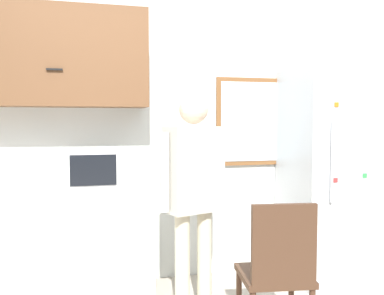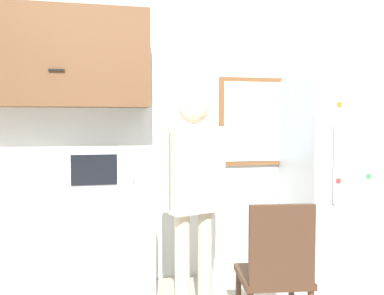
# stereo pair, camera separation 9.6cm
# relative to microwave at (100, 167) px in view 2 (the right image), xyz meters

# --- Properties ---
(back_wall) EXTENTS (6.00, 0.06, 2.70)m
(back_wall) POSITION_rel_microwave_xyz_m (0.39, 0.42, 0.28)
(back_wall) COLOR silver
(back_wall) RESTS_ON ground_plane
(counter) EXTENTS (2.22, 0.62, 0.92)m
(counter) POSITION_rel_microwave_xyz_m (-0.70, 0.08, -0.61)
(counter) COLOR silver
(counter) RESTS_ON ground_plane
(upper_cabinets) EXTENTS (2.22, 0.37, 0.79)m
(upper_cabinets) POSITION_rel_microwave_xyz_m (-0.70, 0.21, 0.87)
(upper_cabinets) COLOR brown
(microwave) EXTENTS (0.47, 0.40, 0.29)m
(microwave) POSITION_rel_microwave_xyz_m (0.00, 0.00, 0.00)
(microwave) COLOR white
(microwave) RESTS_ON counter
(person) EXTENTS (0.54, 0.34, 1.62)m
(person) POSITION_rel_microwave_xyz_m (0.67, -0.36, -0.09)
(person) COLOR beige
(person) RESTS_ON ground_plane
(refrigerator) EXTENTS (0.74, 0.72, 1.90)m
(refrigerator) POSITION_rel_microwave_xyz_m (2.04, 0.03, -0.12)
(refrigerator) COLOR silver
(refrigerator) RESTS_ON ground_plane
(chair) EXTENTS (0.50, 0.50, 0.93)m
(chair) POSITION_rel_microwave_xyz_m (1.08, -0.93, -0.57)
(chair) COLOR #472D1E
(chair) RESTS_ON ground_plane
(window) EXTENTS (0.68, 0.05, 0.82)m
(window) POSITION_rel_microwave_xyz_m (1.42, 0.38, 0.36)
(window) COLOR brown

